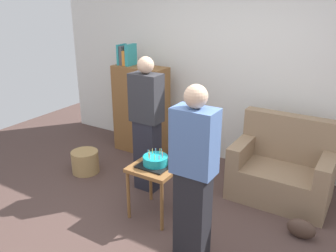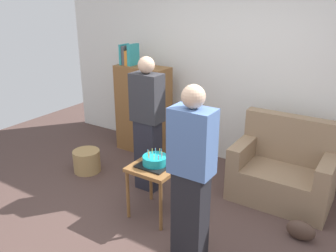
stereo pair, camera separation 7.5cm
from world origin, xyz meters
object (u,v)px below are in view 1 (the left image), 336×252
(person_blowing_candles, at_px, (147,125))
(handbag, at_px, (301,228))
(side_table, at_px, (156,173))
(birthday_cake, at_px, (155,161))
(couch, at_px, (282,171))
(wicker_basket, at_px, (85,162))
(person_holding_cake, at_px, (194,178))
(bookshelf, at_px, (141,108))

(person_blowing_candles, bearing_deg, handbag, -0.38)
(side_table, bearing_deg, birthday_cake, -98.77)
(couch, xyz_separation_m, birthday_cake, (-1.06, -1.07, 0.30))
(birthday_cake, bearing_deg, couch, 45.46)
(wicker_basket, bearing_deg, person_holding_cake, -19.99)
(handbag, bearing_deg, wicker_basket, -177.94)
(side_table, bearing_deg, wicker_basket, 166.89)
(couch, relative_size, person_holding_cake, 0.67)
(bookshelf, height_order, handbag, bookshelf)
(bookshelf, xyz_separation_m, handbag, (2.57, -0.89, -0.57))
(bookshelf, bearing_deg, side_table, -49.25)
(couch, xyz_separation_m, wicker_basket, (-2.40, -0.76, -0.19))
(couch, height_order, wicker_basket, couch)
(side_table, distance_m, handbag, 1.55)
(couch, height_order, person_holding_cake, person_holding_cake)
(side_table, bearing_deg, person_holding_cake, -32.26)
(couch, bearing_deg, bookshelf, 173.94)
(side_table, relative_size, person_blowing_candles, 0.36)
(bookshelf, xyz_separation_m, wicker_basket, (-0.22, -0.99, -0.52))
(side_table, relative_size, birthday_cake, 1.84)
(bookshelf, bearing_deg, person_blowing_candles, -50.52)
(birthday_cake, bearing_deg, bookshelf, 130.75)
(couch, xyz_separation_m, bookshelf, (-2.18, 0.23, 0.33))
(person_holding_cake, bearing_deg, side_table, -36.20)
(side_table, xyz_separation_m, handbag, (1.44, 0.41, -0.40))
(bookshelf, bearing_deg, birthday_cake, -49.25)
(person_blowing_candles, relative_size, person_holding_cake, 1.00)
(side_table, xyz_separation_m, person_blowing_candles, (-0.40, 0.42, 0.33))
(person_blowing_candles, height_order, person_holding_cake, same)
(birthday_cake, height_order, person_blowing_candles, person_blowing_candles)
(person_holding_cake, bearing_deg, birthday_cake, -36.19)
(birthday_cake, distance_m, handbag, 1.59)
(wicker_basket, bearing_deg, handbag, 2.06)
(couch, distance_m, person_holding_cake, 1.62)
(birthday_cake, bearing_deg, person_blowing_candles, 133.26)
(bookshelf, relative_size, person_blowing_candles, 0.98)
(person_blowing_candles, bearing_deg, side_table, -46.93)
(side_table, xyz_separation_m, wicker_basket, (-1.35, 0.31, -0.35))
(couch, distance_m, wicker_basket, 2.53)
(handbag, bearing_deg, person_holding_cake, -133.21)
(person_blowing_candles, xyz_separation_m, person_holding_cake, (1.06, -0.84, 0.00))
(person_holding_cake, bearing_deg, person_blowing_candles, -42.34)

